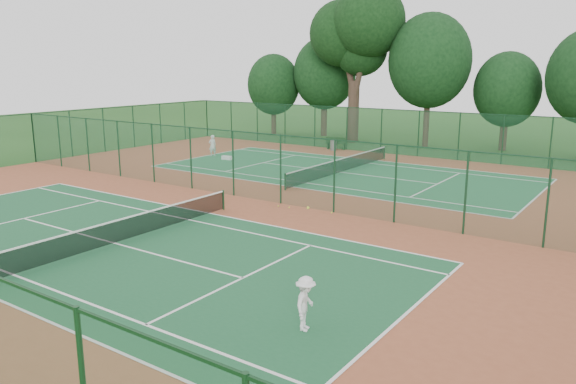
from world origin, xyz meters
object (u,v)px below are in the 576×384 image
(player_far, at_px, (212,146))
(bench, at_px, (336,143))
(player_near, at_px, (306,304))
(trash_bin, at_px, (333,145))
(kit_bag, at_px, (227,158))
(big_tree, at_px, (357,32))

(player_far, bearing_deg, bench, 167.50)
(player_near, xyz_separation_m, trash_bin, (-15.37, 27.93, -0.30))
(trash_bin, bearing_deg, player_far, -128.06)
(kit_bag, bearing_deg, player_near, -52.10)
(trash_bin, relative_size, big_tree, 0.07)
(big_tree, bearing_deg, kit_bag, -102.39)
(kit_bag, bearing_deg, player_far, 153.95)
(trash_bin, relative_size, bench, 0.51)
(player_far, height_order, kit_bag, player_far)
(big_tree, bearing_deg, player_near, -63.93)
(trash_bin, xyz_separation_m, kit_bag, (-4.12, -8.47, -0.31))
(player_near, xyz_separation_m, bench, (-15.42, 28.43, -0.21))
(player_near, height_order, bench, player_near)
(bench, height_order, big_tree, big_tree)
(player_near, height_order, player_far, player_far)
(trash_bin, distance_m, bench, 0.51)
(trash_bin, height_order, bench, bench)
(trash_bin, height_order, kit_bag, trash_bin)
(kit_bag, height_order, big_tree, big_tree)
(player_near, relative_size, kit_bag, 1.97)
(bench, distance_m, kit_bag, 9.86)
(kit_bag, bearing_deg, bench, 58.48)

